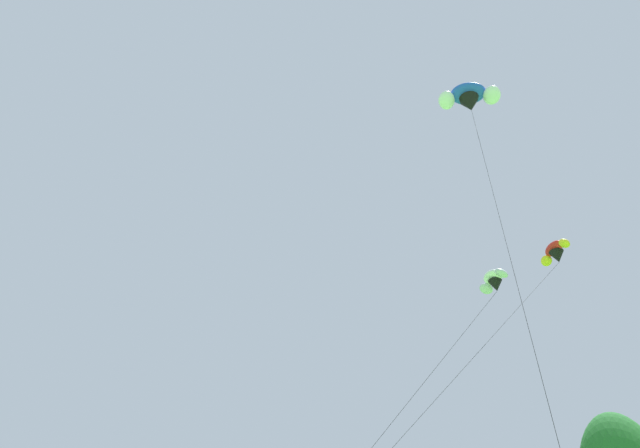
% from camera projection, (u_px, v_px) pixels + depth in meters
% --- Properties ---
extents(parafoil_kite_high_white, '(9.69, 10.50, 14.94)m').
position_uv_depth(parafoil_kite_high_white, '(494.00, 281.00, 27.34)').
color(parafoil_kite_high_white, white).
extents(parafoil_kite_mid_blue_white, '(3.58, 9.97, 25.25)m').
position_uv_depth(parafoil_kite_mid_blue_white, '(469.00, 98.00, 30.37)').
color(parafoil_kite_mid_blue_white, blue).
extents(parafoil_kite_far_red_yellow, '(13.62, 15.74, 19.11)m').
position_uv_depth(parafoil_kite_far_red_yellow, '(556.00, 253.00, 32.60)').
color(parafoil_kite_far_red_yellow, red).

